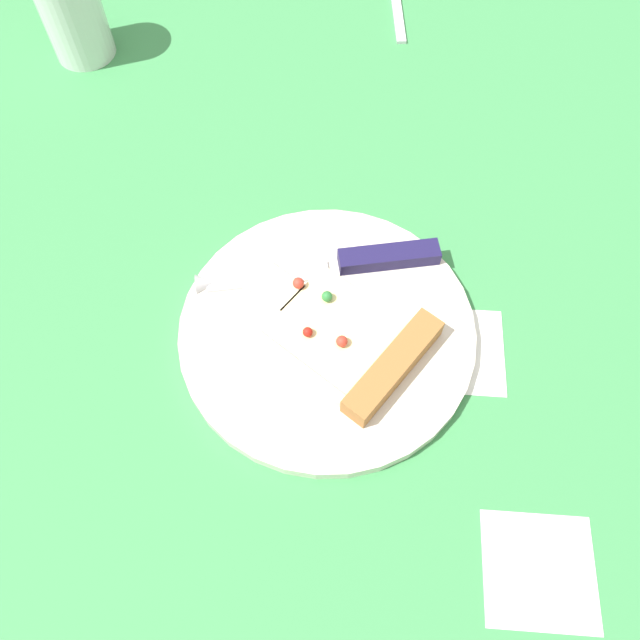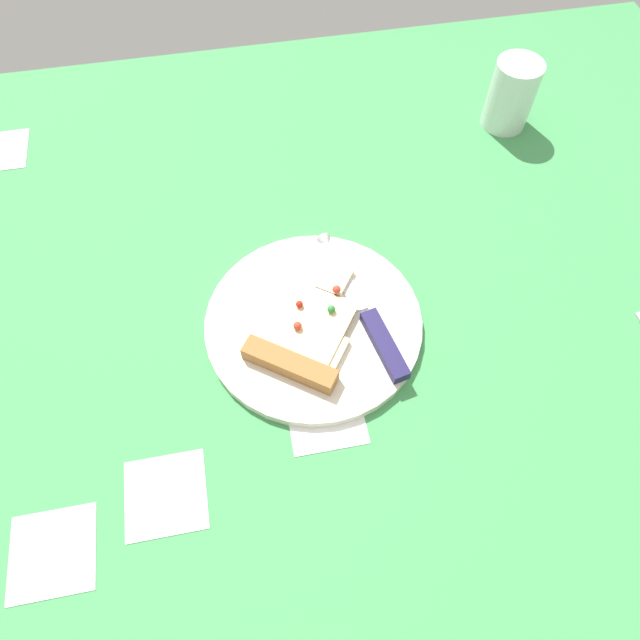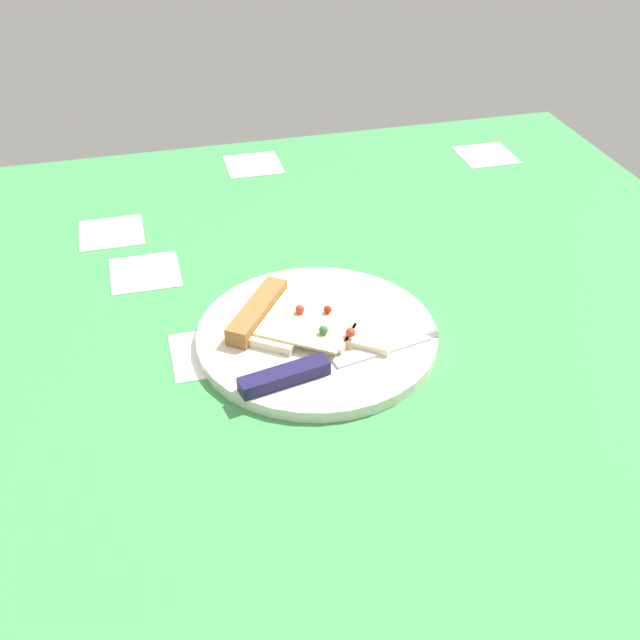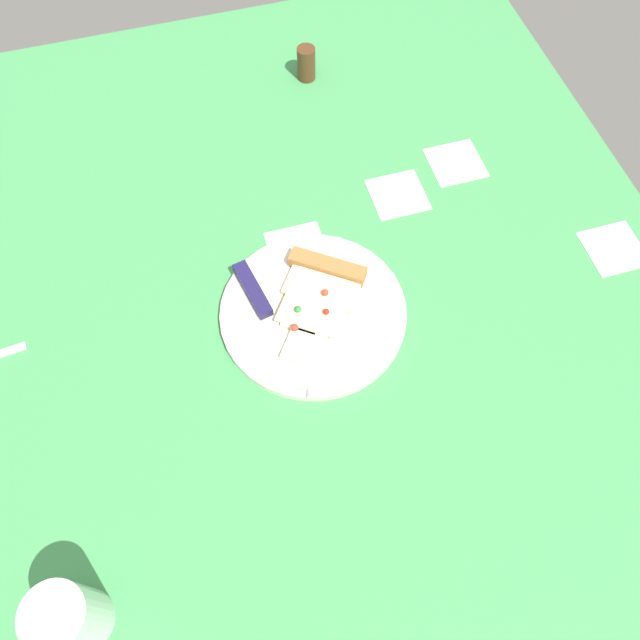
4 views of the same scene
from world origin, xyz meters
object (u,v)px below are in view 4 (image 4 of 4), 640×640
at_px(plate, 313,313).
at_px(knife, 268,313).
at_px(pizza_slice, 319,294).
at_px(drinking_glass, 69,618).
at_px(pepper_shaker, 306,63).

relative_size(plate, knife, 1.17).
distance_m(pizza_slice, drinking_glass, 0.53).
bearing_deg(knife, drinking_glass, 35.77).
distance_m(plate, knife, 0.07).
relative_size(plate, pizza_slice, 1.50).
bearing_deg(pepper_shaker, pizza_slice, 76.69).
distance_m(plate, drinking_glass, 0.50).
bearing_deg(pepper_shaker, plate, 75.62).
xyz_separation_m(knife, pepper_shaker, (-0.20, -0.49, 0.01)).
relative_size(plate, drinking_glass, 2.57).
height_order(plate, pizza_slice, pizza_slice).
height_order(plate, drinking_glass, drinking_glass).
bearing_deg(pizza_slice, knife, 42.46).
bearing_deg(pepper_shaker, knife, 68.30).
height_order(drinking_glass, pepper_shaker, drinking_glass).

